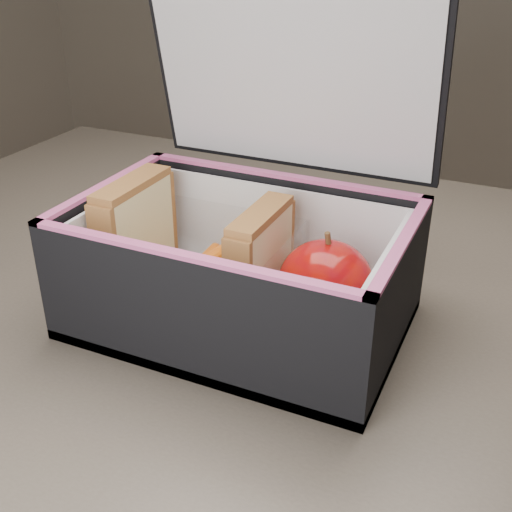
# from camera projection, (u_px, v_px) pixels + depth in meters

# --- Properties ---
(kitchen_table) EXTENTS (1.20, 0.80, 0.75)m
(kitchen_table) POSITION_uv_depth(u_px,v_px,m) (324.00, 392.00, 0.64)
(kitchen_table) COLOR #524940
(kitchen_table) RESTS_ON ground
(lunch_bag) EXTENTS (0.28, 0.23, 0.29)m
(lunch_bag) POSITION_uv_depth(u_px,v_px,m) (243.00, 259.00, 0.56)
(lunch_bag) COLOR black
(lunch_bag) RESTS_ON kitchen_table
(plastic_tub) EXTENTS (0.17, 0.12, 0.07)m
(plastic_tub) POSITION_uv_depth(u_px,v_px,m) (197.00, 264.00, 0.58)
(plastic_tub) COLOR white
(plastic_tub) RESTS_ON lunch_bag
(sandwich_left) EXTENTS (0.03, 0.09, 0.10)m
(sandwich_left) POSITION_uv_depth(u_px,v_px,m) (136.00, 233.00, 0.59)
(sandwich_left) COLOR #D5C387
(sandwich_left) RESTS_ON plastic_tub
(sandwich_right) EXTENTS (0.02, 0.09, 0.10)m
(sandwich_right) POSITION_uv_depth(u_px,v_px,m) (260.00, 263.00, 0.55)
(sandwich_right) COLOR #D5C387
(sandwich_right) RESTS_ON plastic_tub
(carrot_sticks) EXTENTS (0.04, 0.16, 0.03)m
(carrot_sticks) POSITION_uv_depth(u_px,v_px,m) (194.00, 279.00, 0.59)
(carrot_sticks) COLOR #D86000
(carrot_sticks) RESTS_ON plastic_tub
(paper_napkin) EXTENTS (0.08, 0.08, 0.01)m
(paper_napkin) POSITION_uv_depth(u_px,v_px,m) (324.00, 319.00, 0.56)
(paper_napkin) COLOR white
(paper_napkin) RESTS_ON lunch_bag
(red_apple) EXTENTS (0.11, 0.11, 0.08)m
(red_apple) POSITION_uv_depth(u_px,v_px,m) (325.00, 283.00, 0.53)
(red_apple) COLOR maroon
(red_apple) RESTS_ON paper_napkin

